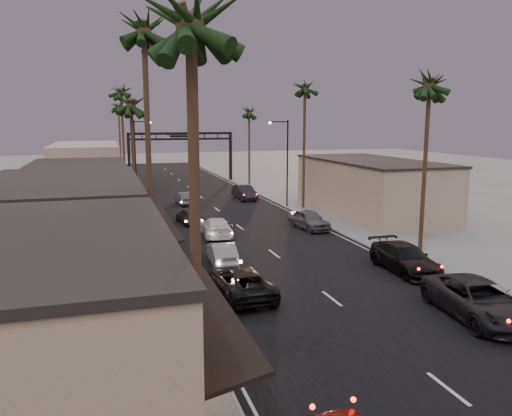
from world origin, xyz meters
TOP-DOWN VIEW (x-y plane):
  - ground at (0.00, 40.00)m, footprint 200.00×200.00m
  - road at (0.00, 45.00)m, footprint 14.00×120.00m
  - sidewalk_left at (-9.50, 52.00)m, footprint 5.00×92.00m
  - sidewalk_right at (9.50, 52.00)m, footprint 5.00×92.00m
  - storefront_near at (-13.00, 12.00)m, footprint 8.00×12.00m
  - storefront_mid at (-13.00, 26.00)m, footprint 8.00×14.00m
  - storefront_far at (-13.00, 42.00)m, footprint 8.00×16.00m
  - storefront_dist at (-13.00, 65.00)m, footprint 8.00×20.00m
  - building_right at (14.00, 40.00)m, footprint 8.00×18.00m
  - arch at (0.00, 70.00)m, footprint 15.20×0.40m
  - streetlight_right at (6.92, 45.00)m, footprint 2.13×0.30m
  - streetlight_left at (-6.92, 58.00)m, footprint 2.13×0.30m
  - palm_la at (-8.60, 9.00)m, footprint 3.20×3.20m
  - palm_lb at (-8.60, 22.00)m, footprint 3.20×3.20m
  - palm_lc at (-8.60, 36.00)m, footprint 3.20×3.20m
  - palm_ld at (-8.60, 55.00)m, footprint 3.20×3.20m
  - palm_ra at (8.60, 24.00)m, footprint 3.20×3.20m
  - palm_rb at (8.60, 44.00)m, footprint 3.20×3.20m
  - palm_rc at (8.60, 64.00)m, footprint 3.20×3.20m
  - palm_far at (-8.30, 78.00)m, footprint 3.20×3.20m
  - oncoming_pickup at (-4.33, 20.60)m, footprint 2.67×5.52m
  - oncoming_silver at (-3.91, 26.77)m, footprint 1.75×4.29m
  - oncoming_white at (-2.66, 34.25)m, footprint 2.37×5.19m
  - oncoming_dgrey at (-3.80, 39.75)m, footprint 2.24×4.36m
  - oncoming_grey_far at (-2.68, 49.91)m, footprint 1.77×4.28m
  - curbside_near at (5.30, 14.80)m, footprint 3.55×6.50m
  - curbside_black at (6.17, 22.01)m, footprint 2.36×5.65m
  - curbside_grey at (5.33, 34.68)m, footprint 2.50×4.88m
  - curbside_far at (4.42, 51.47)m, footprint 1.95×5.00m

SIDE VIEW (x-z plane):
  - ground at x=0.00m, z-range 0.00..0.00m
  - road at x=0.00m, z-range -0.01..0.01m
  - sidewalk_left at x=-9.50m, z-range 0.00..0.12m
  - sidewalk_right at x=9.50m, z-range 0.00..0.12m
  - oncoming_grey_far at x=-2.68m, z-range 0.00..1.38m
  - oncoming_silver at x=-3.91m, z-range 0.00..1.39m
  - oncoming_dgrey at x=-3.80m, z-range 0.00..1.42m
  - oncoming_white at x=-2.66m, z-range 0.00..1.47m
  - oncoming_pickup at x=-4.33m, z-range 0.00..1.51m
  - curbside_grey at x=5.33m, z-range 0.00..1.59m
  - curbside_far at x=4.42m, z-range 0.00..1.62m
  - curbside_black at x=6.17m, z-range 0.00..1.63m
  - curbside_near at x=5.30m, z-range 0.00..1.73m
  - storefront_far at x=-13.00m, z-range 0.00..5.00m
  - building_right at x=14.00m, z-range 0.00..5.00m
  - storefront_near at x=-13.00m, z-range 0.00..5.50m
  - storefront_mid at x=-13.00m, z-range 0.00..5.50m
  - storefront_dist at x=-13.00m, z-range 0.00..6.00m
  - streetlight_right at x=6.92m, z-range 0.83..9.83m
  - streetlight_left at x=-6.92m, z-range 0.83..9.83m
  - arch at x=0.00m, z-range 1.90..9.17m
  - palm_lc at x=-8.60m, z-range 4.37..16.57m
  - palm_rc at x=8.60m, z-range 4.37..16.57m
  - palm_la at x=-8.60m, z-range 4.84..18.04m
  - palm_ra at x=8.60m, z-range 4.84..18.04m
  - palm_far at x=-8.30m, z-range 4.84..18.04m
  - palm_ld at x=-8.60m, z-range 5.32..19.52m
  - palm_rb at x=8.60m, z-range 5.32..19.52m
  - palm_lb at x=-8.60m, z-range 5.79..20.99m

